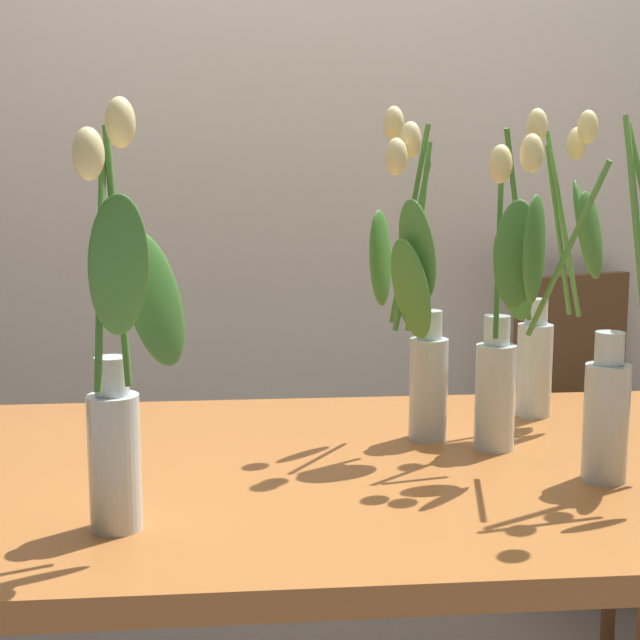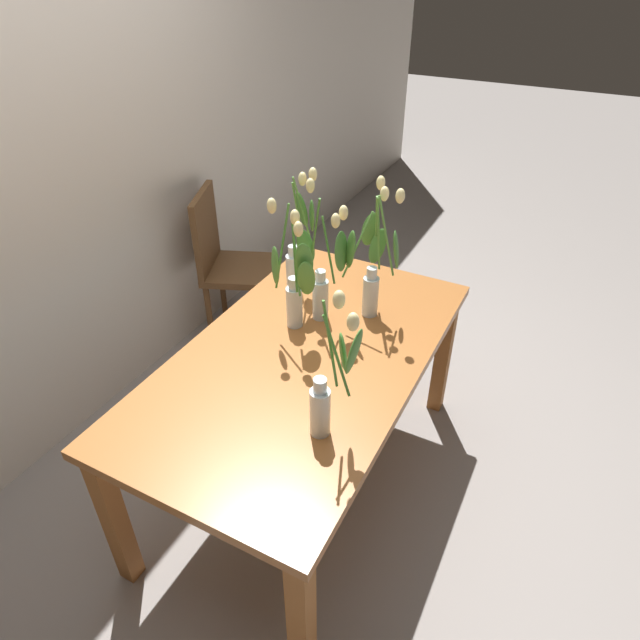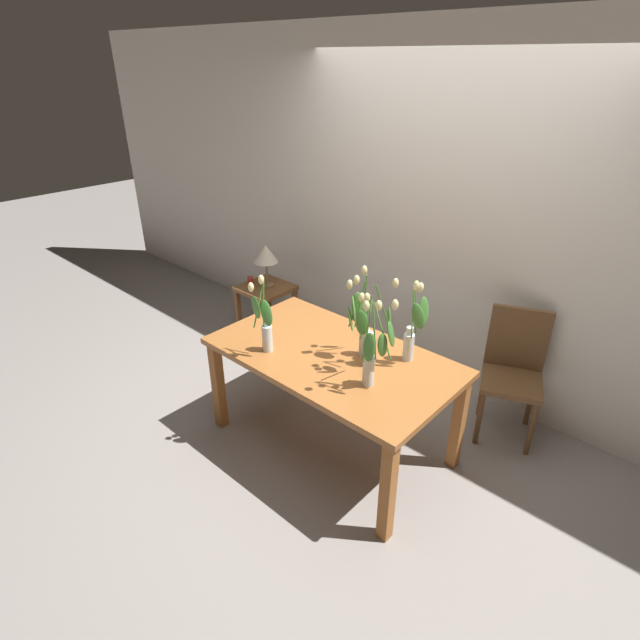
{
  "view_description": "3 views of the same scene",
  "coord_description": "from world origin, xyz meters",
  "px_view_note": "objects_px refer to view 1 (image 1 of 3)",
  "views": [
    {
      "loc": [
        -0.18,
        -1.4,
        1.19
      ],
      "look_at": [
        -0.05,
        -0.02,
        0.98
      ],
      "focal_mm": 50.66,
      "sensor_mm": 36.0,
      "label": 1
    },
    {
      "loc": [
        -1.48,
        -0.84,
        2.09
      ],
      "look_at": [
        -0.01,
        -0.07,
        0.93
      ],
      "focal_mm": 30.8,
      "sensor_mm": 36.0,
      "label": 2
    },
    {
      "loc": [
        1.79,
        -2.1,
        2.44
      ],
      "look_at": [
        -0.07,
        -0.05,
        0.98
      ],
      "focal_mm": 28.23,
      "sensor_mm": 36.0,
      "label": 3
    }
  ],
  "objects_px": {
    "tulip_vase_0": "(550,317)",
    "tulip_vase_4": "(502,343)",
    "dining_table": "(350,517)",
    "tulip_vase_3": "(417,324)",
    "dining_chair": "(594,422)",
    "tulip_vase_1": "(119,395)",
    "tulip_vase_2": "(619,328)"
  },
  "relations": [
    {
      "from": "dining_table",
      "to": "dining_chair",
      "type": "distance_m",
      "value": 1.28
    },
    {
      "from": "tulip_vase_1",
      "to": "dining_chair",
      "type": "distance_m",
      "value": 1.75
    },
    {
      "from": "tulip_vase_4",
      "to": "dining_chair",
      "type": "height_order",
      "value": "tulip_vase_4"
    },
    {
      "from": "tulip_vase_1",
      "to": "tulip_vase_3",
      "type": "bearing_deg",
      "value": 39.97
    },
    {
      "from": "dining_chair",
      "to": "dining_table",
      "type": "bearing_deg",
      "value": -129.71
    },
    {
      "from": "tulip_vase_2",
      "to": "tulip_vase_1",
      "type": "bearing_deg",
      "value": -167.6
    },
    {
      "from": "dining_table",
      "to": "tulip_vase_4",
      "type": "height_order",
      "value": "tulip_vase_4"
    },
    {
      "from": "tulip_vase_1",
      "to": "tulip_vase_4",
      "type": "relative_size",
      "value": 0.95
    },
    {
      "from": "tulip_vase_0",
      "to": "dining_chair",
      "type": "distance_m",
      "value": 0.93
    },
    {
      "from": "tulip_vase_1",
      "to": "dining_table",
      "type": "bearing_deg",
      "value": 39.55
    },
    {
      "from": "dining_table",
      "to": "tulip_vase_0",
      "type": "distance_m",
      "value": 0.57
    },
    {
      "from": "dining_table",
      "to": "tulip_vase_0",
      "type": "xyz_separation_m",
      "value": [
        0.42,
        0.26,
        0.29
      ]
    },
    {
      "from": "tulip_vase_3",
      "to": "dining_chair",
      "type": "distance_m",
      "value": 1.19
    },
    {
      "from": "tulip_vase_2",
      "to": "dining_chair",
      "type": "height_order",
      "value": "tulip_vase_2"
    },
    {
      "from": "tulip_vase_3",
      "to": "tulip_vase_4",
      "type": "height_order",
      "value": "tulip_vase_3"
    },
    {
      "from": "dining_chair",
      "to": "tulip_vase_0",
      "type": "bearing_deg",
      "value": -118.81
    },
    {
      "from": "dining_table",
      "to": "tulip_vase_3",
      "type": "height_order",
      "value": "tulip_vase_3"
    },
    {
      "from": "tulip_vase_4",
      "to": "dining_chair",
      "type": "relative_size",
      "value": 0.62
    },
    {
      "from": "tulip_vase_1",
      "to": "tulip_vase_3",
      "type": "relative_size",
      "value": 0.95
    },
    {
      "from": "dining_table",
      "to": "dining_chair",
      "type": "relative_size",
      "value": 1.72
    },
    {
      "from": "tulip_vase_3",
      "to": "dining_chair",
      "type": "relative_size",
      "value": 0.63
    },
    {
      "from": "tulip_vase_4",
      "to": "tulip_vase_3",
      "type": "bearing_deg",
      "value": 158.54
    },
    {
      "from": "dining_table",
      "to": "tulip_vase_1",
      "type": "height_order",
      "value": "tulip_vase_1"
    },
    {
      "from": "tulip_vase_3",
      "to": "dining_chair",
      "type": "bearing_deg",
      "value": 51.72
    },
    {
      "from": "tulip_vase_3",
      "to": "tulip_vase_4",
      "type": "relative_size",
      "value": 1.01
    },
    {
      "from": "tulip_vase_2",
      "to": "tulip_vase_4",
      "type": "xyz_separation_m",
      "value": [
        -0.13,
        0.17,
        -0.05
      ]
    },
    {
      "from": "dining_table",
      "to": "tulip_vase_1",
      "type": "distance_m",
      "value": 0.51
    },
    {
      "from": "tulip_vase_0",
      "to": "tulip_vase_2",
      "type": "relative_size",
      "value": 1.0
    },
    {
      "from": "dining_table",
      "to": "tulip_vase_3",
      "type": "bearing_deg",
      "value": 41.01
    },
    {
      "from": "dining_table",
      "to": "tulip_vase_0",
      "type": "bearing_deg",
      "value": 31.65
    },
    {
      "from": "tulip_vase_0",
      "to": "tulip_vase_4",
      "type": "height_order",
      "value": "tulip_vase_0"
    },
    {
      "from": "dining_chair",
      "to": "tulip_vase_3",
      "type": "bearing_deg",
      "value": -128.28
    }
  ]
}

